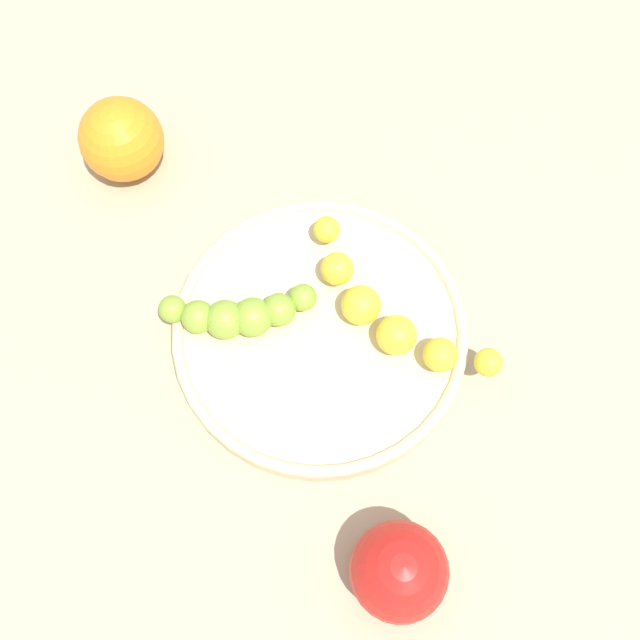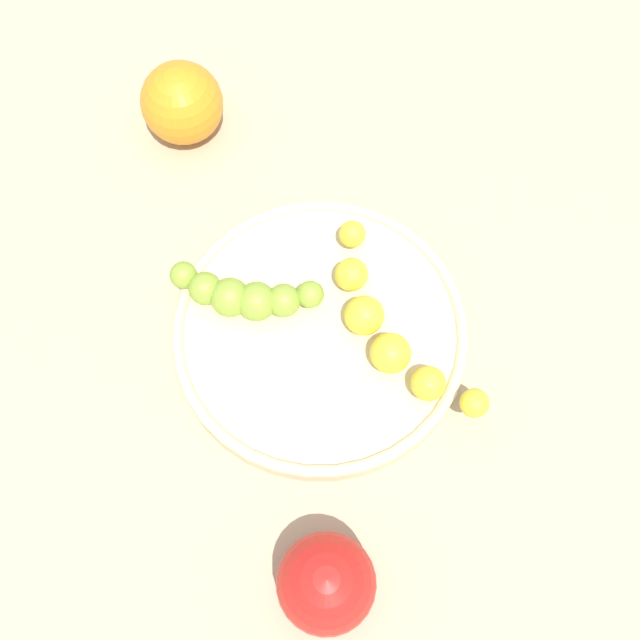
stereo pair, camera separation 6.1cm
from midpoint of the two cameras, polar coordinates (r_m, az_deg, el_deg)
The scene contains 6 objects.
ground_plane at distance 0.65m, azimuth -2.69°, elevation -1.61°, with size 2.40×2.40×0.00m, color tan.
fruit_bowl at distance 0.63m, azimuth -2.73°, elevation -1.22°, with size 0.25×0.25×0.02m.
banana_yellow at distance 0.62m, azimuth 2.20°, elevation 0.23°, with size 0.07×0.20×0.03m.
banana_green at distance 0.62m, azimuth -8.93°, elevation 0.10°, with size 0.09×0.10×0.03m.
apple_red at distance 0.57m, azimuth 2.78°, elevation -18.77°, with size 0.07×0.07×0.07m, color red.
orange_fruit at distance 0.73m, azimuth -17.12°, elevation 12.61°, with size 0.08×0.08×0.08m, color orange.
Camera 1 is at (0.19, 0.14, 0.60)m, focal length 42.49 mm.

